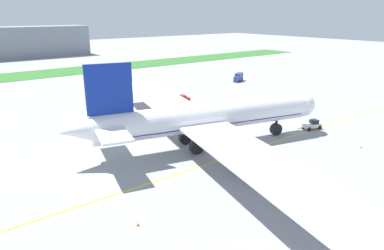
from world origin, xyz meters
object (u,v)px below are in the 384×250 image
(airliner_foreground, at_px, (203,118))
(traffic_cone_port_wing, at_px, (361,147))
(pushback_tug, at_px, (312,125))
(service_truck_fuel_bowser, at_px, (238,77))
(ground_crew_wingwalker_port, at_px, (210,140))
(ground_crew_marshaller_front, at_px, (326,219))
(traffic_cone_near_nose, at_px, (138,224))
(service_truck_catering_van, at_px, (180,100))

(airliner_foreground, relative_size, traffic_cone_port_wing, 147.51)
(pushback_tug, distance_m, service_truck_fuel_bowser, 60.06)
(ground_crew_wingwalker_port, relative_size, traffic_cone_port_wing, 2.70)
(airliner_foreground, height_order, traffic_cone_port_wing, airliner_foreground)
(ground_crew_marshaller_front, bearing_deg, airliner_foreground, 80.22)
(service_truck_fuel_bowser, bearing_deg, traffic_cone_port_wing, -115.48)
(traffic_cone_near_nose, xyz_separation_m, service_truck_fuel_bowser, (79.85, 62.35, 1.42))
(airliner_foreground, distance_m, service_truck_fuel_bowser, 72.44)
(ground_crew_marshaller_front, bearing_deg, traffic_cone_port_wing, 20.23)
(service_truck_catering_van, bearing_deg, traffic_cone_port_wing, -79.76)
(pushback_tug, relative_size, service_truck_catering_van, 1.16)
(airliner_foreground, distance_m, service_truck_catering_van, 33.25)
(pushback_tug, height_order, ground_crew_marshaller_front, pushback_tug)
(ground_crew_marshaller_front, relative_size, service_truck_fuel_bowser, 0.26)
(traffic_cone_port_wing, bearing_deg, pushback_tug, 78.12)
(traffic_cone_near_nose, distance_m, service_truck_catering_van, 60.25)
(airliner_foreground, distance_m, pushback_tug, 28.37)
(service_truck_catering_van, bearing_deg, traffic_cone_near_nose, -131.03)
(airliner_foreground, distance_m, traffic_cone_near_nose, 29.65)
(airliner_foreground, bearing_deg, traffic_cone_near_nose, -145.90)
(airliner_foreground, bearing_deg, service_truck_fuel_bowser, 39.54)
(ground_crew_marshaller_front, xyz_separation_m, service_truck_fuel_bowser, (61.08, 76.91, 0.71))
(service_truck_fuel_bowser, bearing_deg, pushback_tug, -118.51)
(airliner_foreground, xyz_separation_m, service_truck_catering_van, (15.45, 29.12, -4.35))
(airliner_foreground, distance_m, traffic_cone_port_wing, 31.97)
(airliner_foreground, height_order, ground_crew_wingwalker_port, airliner_foreground)
(service_truck_fuel_bowser, bearing_deg, service_truck_catering_van, -157.24)
(ground_crew_marshaller_front, xyz_separation_m, traffic_cone_port_wing, (29.64, 10.92, -0.71))
(service_truck_fuel_bowser, bearing_deg, ground_crew_wingwalker_port, -139.57)
(traffic_cone_port_wing, xyz_separation_m, service_truck_catering_van, (-8.87, 49.07, 1.36))
(service_truck_fuel_bowser, distance_m, service_truck_catering_van, 43.71)
(traffic_cone_port_wing, relative_size, service_truck_fuel_bowser, 0.09)
(traffic_cone_near_nose, relative_size, traffic_cone_port_wing, 1.00)
(airliner_foreground, bearing_deg, traffic_cone_port_wing, -39.36)
(ground_crew_marshaller_front, distance_m, traffic_cone_port_wing, 31.59)
(airliner_foreground, xyz_separation_m, ground_crew_marshaller_front, (-5.32, -30.87, -5.01))
(service_truck_catering_van, bearing_deg, service_truck_fuel_bowser, 22.76)
(pushback_tug, xyz_separation_m, traffic_cone_port_wing, (-2.78, -13.21, -0.70))
(pushback_tug, height_order, traffic_cone_near_nose, pushback_tug)
(airliner_foreground, xyz_separation_m, pushback_tug, (27.10, -6.74, -5.02))
(ground_crew_wingwalker_port, xyz_separation_m, traffic_cone_port_wing, (22.63, -19.91, -0.67))
(airliner_foreground, relative_size, ground_crew_wingwalker_port, 54.56)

